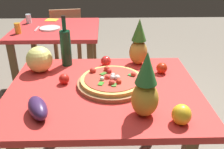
# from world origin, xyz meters

# --- Properties ---
(display_table) EXTENTS (1.17, 0.94, 0.77)m
(display_table) POSITION_xyz_m (0.00, 0.00, 0.67)
(display_table) COLOR brown
(display_table) RESTS_ON ground_plane
(background_table) EXTENTS (0.93, 0.87, 0.77)m
(background_table) POSITION_xyz_m (-0.52, 1.38, 0.65)
(background_table) COLOR brown
(background_table) RESTS_ON ground_plane
(dining_chair) EXTENTS (0.46, 0.46, 0.85)m
(dining_chair) POSITION_xyz_m (-0.52, 2.04, 0.48)
(dining_chair) COLOR #92623E
(dining_chair) RESTS_ON ground_plane
(pizza_board) EXTENTS (0.44, 0.44, 0.02)m
(pizza_board) POSITION_xyz_m (0.05, 0.04, 0.78)
(pizza_board) COLOR #92623E
(pizza_board) RESTS_ON display_table
(pizza) EXTENTS (0.39, 0.39, 0.06)m
(pizza) POSITION_xyz_m (0.05, 0.04, 0.81)
(pizza) COLOR #DDB956
(pizza) RESTS_ON pizza_board
(wine_bottle) EXTENTS (0.08, 0.08, 0.36)m
(wine_bottle) POSITION_xyz_m (-0.27, 0.36, 0.91)
(wine_bottle) COLOR #103820
(wine_bottle) RESTS_ON display_table
(pineapple_left) EXTENTS (0.13, 0.13, 0.34)m
(pineapple_left) POSITION_xyz_m (0.26, 0.37, 0.92)
(pineapple_left) COLOR gold
(pineapple_left) RESTS_ON display_table
(pineapple_right) EXTENTS (0.14, 0.14, 0.35)m
(pineapple_right) POSITION_xyz_m (0.21, -0.28, 0.92)
(pineapple_right) COLOR #B98F2D
(pineapple_right) RESTS_ON display_table
(melon) EXTENTS (0.18, 0.18, 0.18)m
(melon) POSITION_xyz_m (-0.44, 0.26, 0.86)
(melon) COLOR #DEDD6F
(melon) RESTS_ON display_table
(bell_pepper) EXTENTS (0.10, 0.10, 0.11)m
(bell_pepper) POSITION_xyz_m (0.38, -0.36, 0.82)
(bell_pepper) COLOR yellow
(bell_pepper) RESTS_ON display_table
(eggplant) EXTENTS (0.17, 0.22, 0.09)m
(eggplant) POSITION_xyz_m (-0.33, -0.28, 0.81)
(eggplant) COLOR #3B224C
(eggplant) RESTS_ON display_table
(tomato_beside_pepper) EXTENTS (0.07, 0.07, 0.07)m
(tomato_beside_pepper) POSITION_xyz_m (0.02, 0.33, 0.81)
(tomato_beside_pepper) COLOR red
(tomato_beside_pepper) RESTS_ON display_table
(tomato_at_corner) EXTENTS (0.07, 0.07, 0.07)m
(tomato_at_corner) POSITION_xyz_m (-0.25, 0.07, 0.80)
(tomato_at_corner) COLOR red
(tomato_at_corner) RESTS_ON display_table
(tomato_near_board) EXTENTS (0.08, 0.08, 0.08)m
(tomato_near_board) POSITION_xyz_m (0.40, 0.20, 0.81)
(tomato_near_board) COLOR red
(tomato_near_board) RESTS_ON display_table
(drinking_glass_juice) EXTENTS (0.06, 0.06, 0.11)m
(drinking_glass_juice) POSITION_xyz_m (-0.87, 1.17, 0.82)
(drinking_glass_juice) COLOR gold
(drinking_glass_juice) RESTS_ON background_table
(drinking_glass_water) EXTENTS (0.06, 0.06, 0.10)m
(drinking_glass_water) POSITION_xyz_m (-0.87, 1.57, 0.82)
(drinking_glass_water) COLOR silver
(drinking_glass_water) RESTS_ON background_table
(dinner_plate) EXTENTS (0.22, 0.22, 0.02)m
(dinner_plate) POSITION_xyz_m (-0.58, 1.32, 0.78)
(dinner_plate) COLOR white
(dinner_plate) RESTS_ON background_table
(fork_utensil) EXTENTS (0.02, 0.18, 0.01)m
(fork_utensil) POSITION_xyz_m (-0.72, 1.32, 0.77)
(fork_utensil) COLOR silver
(fork_utensil) RESTS_ON background_table
(knife_utensil) EXTENTS (0.03, 0.18, 0.01)m
(knife_utensil) POSITION_xyz_m (-0.44, 1.32, 0.77)
(knife_utensil) COLOR silver
(knife_utensil) RESTS_ON background_table
(napkin_folded) EXTENTS (0.16, 0.14, 0.01)m
(napkin_folded) POSITION_xyz_m (-0.64, 1.71, 0.77)
(napkin_folded) COLOR yellow
(napkin_folded) RESTS_ON background_table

